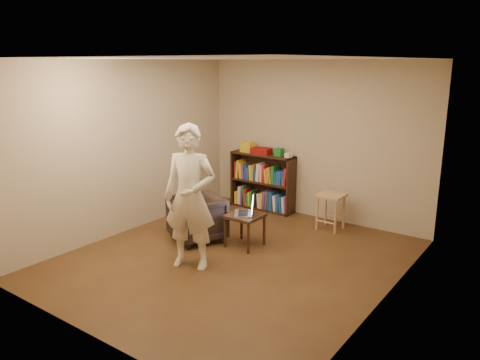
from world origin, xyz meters
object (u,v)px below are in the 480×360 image
Objects in this scene: stool at (331,201)px; laptop at (247,210)px; bookshelf at (263,185)px; person at (190,197)px; armchair at (197,218)px; side_table at (245,220)px.

laptop is at bearing -116.84° from stool.
person is at bearing -76.92° from bookshelf.
side_table is (0.72, 0.22, 0.06)m from armchair.
stool is 0.31× the size of person.
stool is at bearing 49.19° from person.
bookshelf is 1.80m from side_table.
armchair is 0.80m from laptop.
stool is at bearing 72.99° from armchair.
stool is 1.21× the size of side_table.
person reaches higher than stool.
bookshelf is at bearing 116.15° from armchair.
armchair is 1.63× the size of laptop.
armchair is 1.55× the size of side_table.
laptop reaches higher than armchair.
bookshelf reaches higher than laptop.
armchair is 0.75m from side_table.
laptop is (0.02, 0.03, 0.14)m from side_table.
side_table is 0.14m from laptop.
stool is (1.45, -0.27, 0.02)m from bookshelf.
laptop reaches higher than stool.
bookshelf is 1.85m from armchair.
bookshelf is at bearing 115.07° from side_table.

